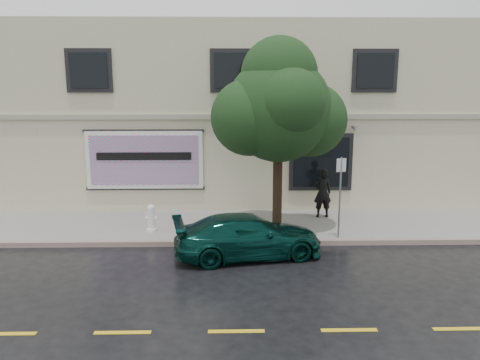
{
  "coord_description": "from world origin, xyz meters",
  "views": [
    {
      "loc": [
        -0.11,
        -11.8,
        4.67
      ],
      "look_at": [
        0.19,
        2.2,
        1.85
      ],
      "focal_mm": 35.0,
      "sensor_mm": 36.0,
      "label": 1
    }
  ],
  "objects_px": {
    "street_tree": "(279,110)",
    "fire_hydrant": "(151,218)",
    "car": "(248,236)",
    "pedestrian": "(323,193)"
  },
  "relations": [
    {
      "from": "street_tree",
      "to": "fire_hydrant",
      "type": "distance_m",
      "value": 5.22
    },
    {
      "from": "car",
      "to": "pedestrian",
      "type": "xyz_separation_m",
      "value": [
        2.73,
        3.44,
        0.42
      ]
    },
    {
      "from": "car",
      "to": "fire_hydrant",
      "type": "bearing_deg",
      "value": 46.25
    },
    {
      "from": "fire_hydrant",
      "to": "street_tree",
      "type": "bearing_deg",
      "value": 14.26
    },
    {
      "from": "car",
      "to": "fire_hydrant",
      "type": "distance_m",
      "value": 3.57
    },
    {
      "from": "pedestrian",
      "to": "fire_hydrant",
      "type": "distance_m",
      "value": 5.93
    },
    {
      "from": "fire_hydrant",
      "to": "car",
      "type": "bearing_deg",
      "value": -17.14
    },
    {
      "from": "car",
      "to": "pedestrian",
      "type": "distance_m",
      "value": 4.41
    },
    {
      "from": "pedestrian",
      "to": "street_tree",
      "type": "relative_size",
      "value": 0.32
    },
    {
      "from": "pedestrian",
      "to": "street_tree",
      "type": "distance_m",
      "value": 3.78
    }
  ]
}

